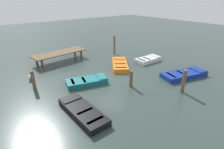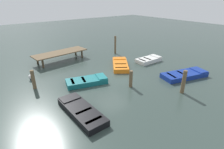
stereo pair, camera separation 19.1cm
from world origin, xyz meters
name	(u,v)px [view 2 (the right image)]	position (x,y,z in m)	size (l,w,h in m)	color
ground_plane	(112,78)	(0.00, 0.00, 0.00)	(80.00, 80.00, 0.00)	#33423D
dock_segment	(60,53)	(-1.68, 6.91, 0.85)	(5.84, 2.47, 0.95)	brown
rowboat_white	(149,60)	(5.64, 1.00, 0.22)	(2.80, 1.39, 0.46)	silver
rowboat_blue	(185,75)	(5.16, -3.55, 0.22)	(4.25, 2.50, 0.46)	navy
rowboat_teal	(87,81)	(-2.19, 0.42, 0.22)	(3.41, 2.16, 0.46)	#14666B
rowboat_black	(81,111)	(-4.47, -2.90, 0.22)	(1.42, 3.82, 0.46)	black
rowboat_orange	(120,65)	(2.31, 1.70, 0.22)	(3.16, 3.63, 0.46)	orange
mooring_piling_mid_left	(184,82)	(2.56, -5.01, 0.86)	(0.28, 0.28, 1.73)	brown
mooring_piling_far_left	(33,80)	(-5.76, 2.06, 0.74)	(0.27, 0.27, 1.48)	brown
mooring_piling_near_left	(115,45)	(4.62, 5.47, 1.06)	(0.23, 0.23, 2.13)	brown
mooring_piling_near_right	(131,79)	(0.22, -2.08, 0.66)	(0.26, 0.26, 1.32)	brown
marker_buoy	(31,77)	(-5.59, 3.81, 0.29)	(0.36, 0.36, 0.48)	#262626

